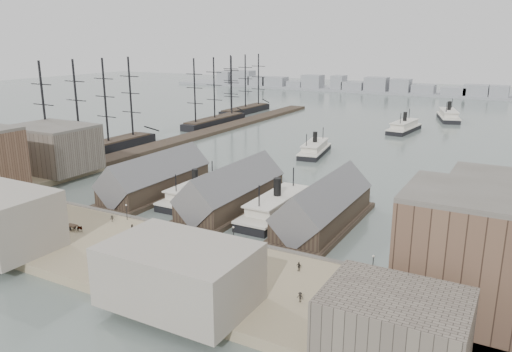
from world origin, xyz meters
The scene contains 38 objects.
ground centered at (0.00, 0.00, 0.00)m, with size 900.00×900.00×0.00m, color #56635E.
quay centered at (0.00, -20.00, 1.00)m, with size 180.00×30.00×2.00m, color gray.
seawall centered at (0.00, -5.20, 1.15)m, with size 180.00×1.20×2.30m, color #59544C.
west_wharf centered at (-68.00, 100.00, 0.80)m, with size 10.00×220.00×1.60m, color #2D231C.
ferry_shed_west centered at (-26.00, 16.88, 4.64)m, with size 14.00×42.00×12.60m.
ferry_shed_center centered at (0.00, 16.88, 4.64)m, with size 14.00×42.00×12.60m.
ferry_shed_east centered at (26.00, 16.88, 4.64)m, with size 14.00×42.00×12.60m.
warehouse_west_back centered at (-70.00, 18.00, 9.00)m, with size 26.00×20.00×14.00m, color #60564C.
warehouse_east_front centered at (66.00, -12.00, 11.50)m, with size 30.00×18.00×19.00m, color brown.
street_bldg_center centered at (20.00, -32.00, 7.00)m, with size 24.00×16.00×10.00m, color gray.
street_bldg_east centered at (55.00, -33.00, 7.50)m, with size 18.00×14.00×11.00m, color #60564C.
lamp_post_far_w centered at (-45.00, -7.00, 4.71)m, with size 0.44×0.44×3.92m.
lamp_post_near_w centered at (-15.00, -7.00, 4.71)m, with size 0.44×0.44×3.92m.
lamp_post_near_e centered at (15.00, -7.00, 4.71)m, with size 0.44×0.44×3.92m.
lamp_post_far_e centered at (45.00, -7.00, 4.71)m, with size 0.44×0.44×3.92m.
far_shore centered at (-2.07, 334.14, 3.91)m, with size 500.00×40.00×15.72m.
ferry_docked_west centered at (-13.00, 18.30, 2.24)m, with size 8.04×26.82×9.58m.
ferry_docked_east centered at (13.00, 17.67, 2.52)m, with size 9.02×30.05×10.73m.
ferry_open_near centered at (-6.04, 88.78, 2.23)m, with size 12.03×27.53×9.51m.
ferry_open_mid centered at (13.26, 156.45, 2.41)m, with size 11.66×29.57×10.29m.
ferry_open_far centered at (26.50, 205.17, 2.61)m, with size 17.58×32.60×11.15m.
sailing_ship_near centered at (-81.94, 47.03, 2.71)m, with size 8.99×61.96×36.98m.
sailing_ship_mid centered at (-79.49, 128.53, 2.51)m, with size 8.53×49.30×35.08m.
sailing_ship_far centered at (-87.09, 174.05, 2.54)m, with size 8.56×47.53×35.17m.
tram centered at (50.86, -17.28, 3.99)m, with size 4.54×11.25×3.89m.
horse_cart_left centered at (-34.97, -13.92, 2.79)m, with size 4.64×1.60×1.52m.
horse_cart_center centered at (-19.67, -18.08, 2.81)m, with size 4.87×1.59×1.58m.
horse_cart_right centered at (11.01, -20.22, 2.77)m, with size 4.66×1.96×1.48m.
pedestrian_0 centered at (-41.36, -8.88, 2.84)m, with size 0.61×0.45×1.68m, color black.
pedestrian_2 centered at (-17.10, -9.76, 2.78)m, with size 1.01×0.58×1.56m, color black.
pedestrian_3 centered at (-21.66, -25.17, 2.79)m, with size 0.92×0.39×1.58m, color black.
pedestrian_4 centered at (-8.72, -12.05, 2.82)m, with size 0.80×0.52×1.64m, color black.
pedestrian_5 centered at (15.62, -19.66, 2.84)m, with size 0.61×0.45×1.69m, color black.
pedestrian_6 centered at (16.56, -8.56, 2.85)m, with size 0.83×0.65×1.71m, color black.
pedestrian_7 centered at (37.37, -22.54, 2.88)m, with size 1.14×0.66×1.76m, color black.
pedestrian_8 centered at (32.47, -12.17, 2.91)m, with size 1.06×0.44×1.81m, color black.
pedestrian_9 centered at (58.25, -25.59, 2.80)m, with size 0.79×0.51×1.61m, color black.
pedestrian_10 centered at (40.79, -9.78, 2.86)m, with size 0.63×0.46×1.72m, color black.
Camera 1 is at (66.78, -90.74, 43.91)m, focal length 35.00 mm.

